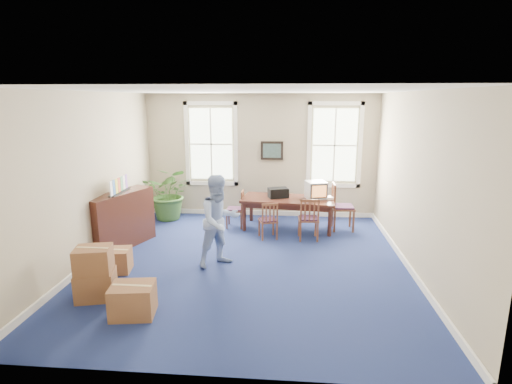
# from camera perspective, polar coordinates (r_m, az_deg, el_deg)

# --- Properties ---
(floor) EXTENTS (6.50, 6.50, 0.00)m
(floor) POSITION_cam_1_polar(r_m,az_deg,el_deg) (7.78, -1.12, -10.00)
(floor) COLOR navy
(floor) RESTS_ON ground
(ceiling) EXTENTS (6.50, 6.50, 0.00)m
(ceiling) POSITION_cam_1_polar(r_m,az_deg,el_deg) (7.15, -1.24, 14.28)
(ceiling) COLOR white
(ceiling) RESTS_ON ground
(wall_back) EXTENTS (6.50, 0.00, 6.50)m
(wall_back) POSITION_cam_1_polar(r_m,az_deg,el_deg) (10.49, 0.66, 5.17)
(wall_back) COLOR tan
(wall_back) RESTS_ON ground
(wall_front) EXTENTS (6.50, 0.00, 6.50)m
(wall_front) POSITION_cam_1_polar(r_m,az_deg,el_deg) (4.20, -5.78, -7.30)
(wall_front) COLOR tan
(wall_front) RESTS_ON ground
(wall_left) EXTENTS (0.00, 6.50, 6.50)m
(wall_left) POSITION_cam_1_polar(r_m,az_deg,el_deg) (8.17, -22.61, 1.85)
(wall_left) COLOR tan
(wall_left) RESTS_ON ground
(wall_right) EXTENTS (0.00, 6.50, 6.50)m
(wall_right) POSITION_cam_1_polar(r_m,az_deg,el_deg) (7.60, 21.93, 1.12)
(wall_right) COLOR tan
(wall_right) RESTS_ON ground
(baseboard_back) EXTENTS (6.00, 0.04, 0.12)m
(baseboard_back) POSITION_cam_1_polar(r_m,az_deg,el_deg) (10.79, 0.63, -2.98)
(baseboard_back) COLOR white
(baseboard_back) RESTS_ON ground
(baseboard_left) EXTENTS (0.04, 6.50, 0.12)m
(baseboard_left) POSITION_cam_1_polar(r_m,az_deg,el_deg) (8.57, -21.51, -8.30)
(baseboard_left) COLOR white
(baseboard_left) RESTS_ON ground
(baseboard_right) EXTENTS (0.04, 6.50, 0.12)m
(baseboard_right) POSITION_cam_1_polar(r_m,az_deg,el_deg) (8.04, 20.78, -9.67)
(baseboard_right) COLOR white
(baseboard_right) RESTS_ON ground
(window_left) EXTENTS (1.40, 0.12, 2.20)m
(window_left) POSITION_cam_1_polar(r_m,az_deg,el_deg) (10.61, -6.41, 6.81)
(window_left) COLOR white
(window_left) RESTS_ON ground
(window_right) EXTENTS (1.40, 0.12, 2.20)m
(window_right) POSITION_cam_1_polar(r_m,az_deg,el_deg) (10.47, 11.15, 6.56)
(window_right) COLOR white
(window_right) RESTS_ON ground
(wall_picture) EXTENTS (0.58, 0.06, 0.48)m
(wall_picture) POSITION_cam_1_polar(r_m,az_deg,el_deg) (10.41, 2.30, 5.93)
(wall_picture) COLOR black
(wall_picture) RESTS_ON ground
(conference_table) EXTENTS (2.29, 1.24, 0.75)m
(conference_table) POSITION_cam_1_polar(r_m,az_deg,el_deg) (9.66, 4.62, -3.02)
(conference_table) COLOR #432017
(conference_table) RESTS_ON ground
(crt_tv) EXTENTS (0.57, 0.59, 0.41)m
(crt_tv) POSITION_cam_1_polar(r_m,az_deg,el_deg) (9.58, 8.57, 0.31)
(crt_tv) COLOR #B7B7BC
(crt_tv) RESTS_ON conference_table
(game_console) EXTENTS (0.23, 0.26, 0.06)m
(game_console) POSITION_cam_1_polar(r_m,az_deg,el_deg) (9.60, 10.33, -0.81)
(game_console) COLOR white
(game_console) RESTS_ON conference_table
(equipment_bag) EXTENTS (0.53, 0.43, 0.23)m
(equipment_bag) POSITION_cam_1_polar(r_m,az_deg,el_deg) (9.59, 3.19, -0.10)
(equipment_bag) COLOR black
(equipment_bag) RESTS_ON conference_table
(chair_near_left) EXTENTS (0.48, 0.48, 0.85)m
(chair_near_left) POSITION_cam_1_polar(r_m,az_deg,el_deg) (8.94, 1.72, -3.99)
(chair_near_left) COLOR brown
(chair_near_left) RESTS_ON ground
(chair_near_right) EXTENTS (0.46, 0.46, 0.97)m
(chair_near_right) POSITION_cam_1_polar(r_m,az_deg,el_deg) (8.92, 7.50, -3.74)
(chair_near_right) COLOR brown
(chair_near_right) RESTS_ON ground
(chair_end_left) EXTENTS (0.41, 0.41, 0.90)m
(chair_end_left) POSITION_cam_1_polar(r_m,az_deg,el_deg) (9.72, -3.04, -2.42)
(chair_end_left) COLOR brown
(chair_end_left) RESTS_ON ground
(chair_end_right) EXTENTS (0.52, 0.52, 1.13)m
(chair_end_right) POSITION_cam_1_polar(r_m,az_deg,el_deg) (9.70, 12.33, -2.07)
(chair_end_right) COLOR brown
(chair_end_right) RESTS_ON ground
(man) EXTENTS (1.07, 1.04, 1.73)m
(man) POSITION_cam_1_polar(r_m,az_deg,el_deg) (7.42, -5.23, -4.12)
(man) COLOR #98B0E2
(man) RESTS_ON ground
(credenza) EXTENTS (1.01, 1.65, 1.25)m
(credenza) POSITION_cam_1_polar(r_m,az_deg,el_deg) (8.83, -18.78, -3.57)
(credenza) COLOR #432017
(credenza) RESTS_ON ground
(brochure_rack) EXTENTS (0.19, 0.77, 0.33)m
(brochure_rack) POSITION_cam_1_polar(r_m,az_deg,el_deg) (8.64, -19.03, 1.47)
(brochure_rack) COLOR #99999E
(brochure_rack) RESTS_ON credenza
(potted_plant) EXTENTS (1.26, 1.10, 1.38)m
(potted_plant) POSITION_cam_1_polar(r_m,az_deg,el_deg) (10.51, -12.22, -0.17)
(potted_plant) COLOR #345D25
(potted_plant) RESTS_ON ground
(cardboard_boxes) EXTENTS (1.86, 1.86, 0.88)m
(cardboard_boxes) POSITION_cam_1_polar(r_m,az_deg,el_deg) (6.80, -19.96, -10.35)
(cardboard_boxes) COLOR brown
(cardboard_boxes) RESTS_ON ground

